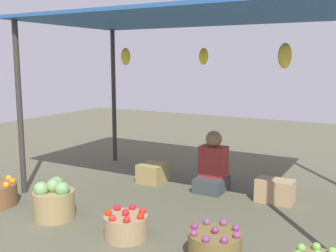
{
  "coord_description": "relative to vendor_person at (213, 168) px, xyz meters",
  "views": [
    {
      "loc": [
        2.16,
        -4.45,
        1.67
      ],
      "look_at": [
        0.0,
        -0.56,
        0.95
      ],
      "focal_mm": 43.54,
      "sensor_mm": 36.0,
      "label": 1
    }
  ],
  "objects": [
    {
      "name": "ground_plane",
      "position": [
        -0.19,
        -0.28,
        -0.3
      ],
      "size": [
        14.0,
        14.0,
        0.0
      ],
      "primitive_type": "plane",
      "color": "#595742"
    },
    {
      "name": "market_stall_structure",
      "position": [
        -0.19,
        -0.27,
        1.75
      ],
      "size": [
        4.05,
        2.24,
        2.19
      ],
      "color": "#38332D",
      "rests_on": "ground"
    },
    {
      "name": "vendor_person",
      "position": [
        0.0,
        0.0,
        0.0
      ],
      "size": [
        0.36,
        0.44,
        0.78
      ],
      "color": "#3A4041",
      "rests_on": "ground"
    },
    {
      "name": "basket_cabbages",
      "position": [
        -1.11,
        -1.7,
        -0.11
      ],
      "size": [
        0.44,
        0.44,
        0.43
      ],
      "color": "#9A8652",
      "rests_on": "ground"
    },
    {
      "name": "basket_red_tomatoes",
      "position": [
        -0.16,
        -1.73,
        -0.18
      ],
      "size": [
        0.42,
        0.42,
        0.29
      ],
      "color": "#9D855B",
      "rests_on": "ground"
    },
    {
      "name": "basket_purple_onions",
      "position": [
        0.74,
        -1.71,
        -0.17
      ],
      "size": [
        0.46,
        0.46,
        0.29
      ],
      "color": "brown",
      "rests_on": "ground"
    },
    {
      "name": "wooden_crate_near_vendor",
      "position": [
        0.82,
        -0.06,
        -0.16
      ],
      "size": [
        0.44,
        0.25,
        0.28
      ],
      "primitive_type": "cube",
      "color": "tan",
      "rests_on": "ground"
    },
    {
      "name": "wooden_crate_stacked_rear",
      "position": [
        -0.87,
        -0.07,
        -0.17
      ],
      "size": [
        0.34,
        0.36,
        0.26
      ],
      "primitive_type": "cube",
      "color": "#9C884F",
      "rests_on": "ground"
    }
  ]
}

